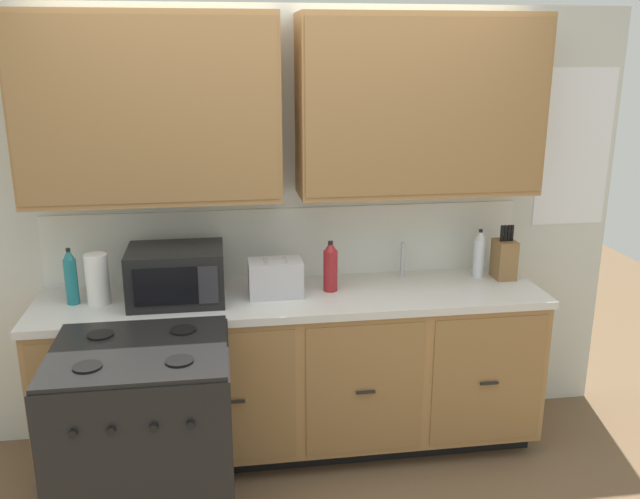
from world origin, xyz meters
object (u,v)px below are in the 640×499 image
(toaster, at_px, (275,278))
(bottle_red, at_px, (330,267))
(knife_block, at_px, (504,258))
(paper_towel_roll, at_px, (97,279))
(bottle_clear, at_px, (479,254))
(microwave, at_px, (176,275))
(bottle_teal, at_px, (71,277))
(stove_range, at_px, (146,445))

(toaster, distance_m, bottle_red, 0.30)
(knife_block, xyz_separation_m, paper_towel_roll, (-2.20, -0.08, 0.01))
(bottle_clear, bearing_deg, knife_block, -16.33)
(toaster, height_order, bottle_red, bottle_red)
(knife_block, bearing_deg, microwave, -176.88)
(paper_towel_roll, xyz_separation_m, bottle_red, (1.20, 0.01, 0.00))
(knife_block, bearing_deg, bottle_clear, 163.67)
(bottle_red, distance_m, bottle_teal, 1.33)
(bottle_red, height_order, bottle_clear, bottle_clear)
(toaster, relative_size, bottle_teal, 0.96)
(stove_range, distance_m, paper_towel_roll, 0.90)
(microwave, bearing_deg, toaster, 0.69)
(stove_range, distance_m, bottle_red, 1.28)
(paper_towel_roll, height_order, bottle_red, bottle_red)
(toaster, bearing_deg, bottle_teal, 178.42)
(toaster, relative_size, bottle_red, 1.02)
(knife_block, bearing_deg, stove_range, -159.48)
(microwave, distance_m, bottle_clear, 1.68)
(paper_towel_roll, height_order, bottle_clear, bottle_clear)
(bottle_red, relative_size, bottle_clear, 0.98)
(toaster, bearing_deg, knife_block, 4.07)
(stove_range, xyz_separation_m, toaster, (0.64, 0.63, 0.54))
(bottle_clear, bearing_deg, toaster, -173.56)
(microwave, xyz_separation_m, bottle_red, (0.80, 0.04, -0.01))
(toaster, xyz_separation_m, paper_towel_roll, (-0.90, 0.01, 0.03))
(bottle_red, relative_size, bottle_teal, 0.94)
(paper_towel_roll, relative_size, bottle_teal, 0.89)
(toaster, bearing_deg, bottle_red, 5.69)
(bottle_teal, bearing_deg, bottle_clear, 2.69)
(bottle_red, bearing_deg, microwave, -177.46)
(knife_block, distance_m, paper_towel_roll, 2.20)
(paper_towel_roll, xyz_separation_m, bottle_teal, (-0.13, 0.01, 0.01))
(knife_block, relative_size, bottle_clear, 1.11)
(microwave, height_order, paper_towel_roll, microwave)
(microwave, bearing_deg, bottle_teal, 176.22)
(microwave, height_order, bottle_clear, same)
(paper_towel_roll, relative_size, bottle_clear, 0.93)
(knife_block, bearing_deg, toaster, -175.93)
(microwave, relative_size, bottle_clear, 1.72)
(paper_towel_roll, bearing_deg, toaster, -0.93)
(knife_block, distance_m, bottle_teal, 2.33)
(microwave, relative_size, toaster, 1.71)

